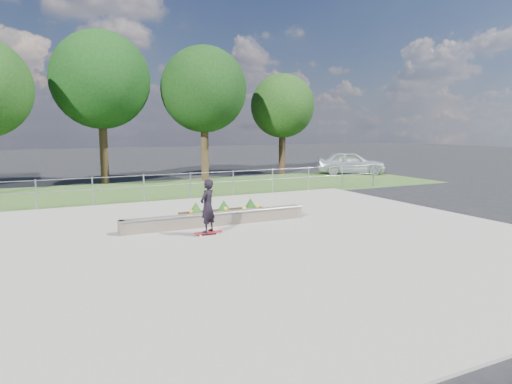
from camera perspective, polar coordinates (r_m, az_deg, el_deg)
ground at (r=13.10m, az=2.11°, el=-5.66°), size 120.00×120.00×0.00m
grass_verge at (r=23.22m, az=-10.81°, el=0.29°), size 30.00×8.00×0.02m
concrete_slab at (r=13.09m, az=2.11°, el=-5.54°), size 15.00×15.00×0.06m
fence at (r=19.79m, az=-8.19°, el=1.23°), size 20.06×0.06×1.20m
tree_mid_left at (r=26.56m, az=-18.86°, el=13.09°), size 5.25×5.25×8.25m
tree_mid_right at (r=26.85m, az=-6.53°, el=12.60°), size 4.90×4.90×7.70m
tree_far_right at (r=30.67m, az=3.33°, el=10.67°), size 4.20×4.20×6.60m
grind_ledge at (r=14.40m, az=-4.92°, el=-3.34°), size 6.00×0.44×0.43m
planter_bed at (r=15.35m, az=-3.75°, el=-2.69°), size 3.00×1.20×0.61m
skateboarder at (r=13.01m, az=-6.08°, el=-1.79°), size 0.80×0.62×1.60m
parked_car at (r=30.99m, az=11.76°, el=3.61°), size 4.77×3.81×1.52m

